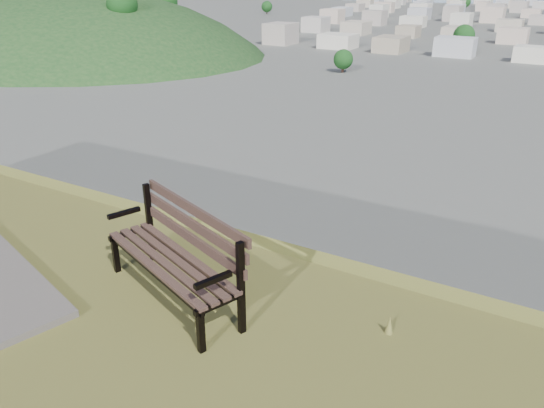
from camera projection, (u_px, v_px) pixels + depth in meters
The scene contains 3 objects.
park_bench at pixel (178, 249), 5.24m from camera, with size 1.91×1.19×0.96m.
green_wooded_hill at pixel (70, 52), 199.53m from camera, with size 178.25×142.60×89.12m.
city_trees at pixel (532, 20), 275.79m from camera, with size 406.52×387.20×9.98m.
Camera 1 is at (3.49, -0.79, 28.06)m, focal length 35.00 mm.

